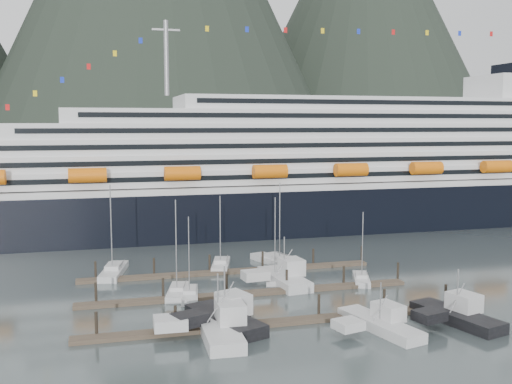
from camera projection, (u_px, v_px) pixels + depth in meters
ground at (289, 298)px, 83.43m from camera, size 1600.00×1600.00×0.00m
cruise_ship at (337, 175)px, 142.54m from camera, size 210.00×30.40×50.30m
dock_near at (276, 322)px, 72.58m from camera, size 48.18×2.28×3.20m
dock_mid at (249, 293)px, 85.05m from camera, size 48.18×2.28×3.20m
dock_far at (229, 271)px, 97.52m from camera, size 48.18×2.28×3.20m
sailboat_a at (178, 292)px, 84.83m from camera, size 4.50×8.94×14.21m
sailboat_c at (190, 295)px, 83.66m from camera, size 3.54×8.49×11.97m
sailboat_d at (275, 277)px, 93.46m from camera, size 5.26×9.88×13.44m
sailboat_e at (114, 272)px, 96.52m from camera, size 5.28×11.61×15.25m
sailboat_f at (221, 265)px, 101.13m from camera, size 5.04×9.57×12.82m
sailboat_g at (276, 262)px, 103.63m from camera, size 6.49×12.02×14.75m
sailboat_h at (361, 279)px, 92.05m from camera, size 4.90×8.10×11.35m
trawler_a at (217, 326)px, 69.07m from camera, size 10.47×14.52×7.94m
trawler_b at (224, 318)px, 71.72m from camera, size 10.87×13.20×8.21m
trawler_c at (379, 323)px, 70.53m from camera, size 9.37×12.77×6.28m
trawler_d at (456, 315)px, 73.19m from camera, size 9.92×12.81×7.32m
trawler_e at (283, 278)px, 90.79m from camera, size 9.65×12.65×8.04m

